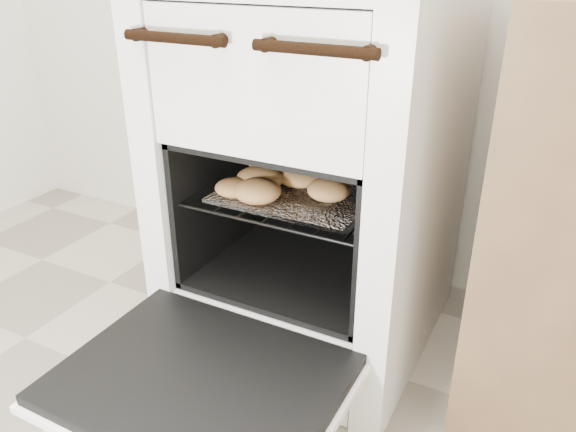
# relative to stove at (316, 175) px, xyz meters

# --- Properties ---
(stove) EXTENTS (0.65, 0.73, 1.00)m
(stove) POSITION_rel_stove_xyz_m (0.00, 0.00, 0.00)
(stove) COLOR white
(stove) RESTS_ON ground
(oven_door) EXTENTS (0.59, 0.46, 0.04)m
(oven_door) POSITION_rel_stove_xyz_m (0.00, -0.55, -0.27)
(oven_door) COLOR black
(oven_door) RESTS_ON stove
(oven_rack) EXTENTS (0.48, 0.46, 0.01)m
(oven_rack) POSITION_rel_stove_xyz_m (-0.00, -0.07, -0.02)
(oven_rack) COLOR black
(oven_rack) RESTS_ON stove
(foil_sheet) EXTENTS (0.37, 0.33, 0.01)m
(foil_sheet) POSITION_rel_stove_xyz_m (-0.00, -0.09, -0.01)
(foil_sheet) COLOR silver
(foil_sheet) RESTS_ON oven_rack
(baked_rolls) EXTENTS (0.38, 0.36, 0.05)m
(baked_rolls) POSITION_rel_stove_xyz_m (-0.05, -0.10, 0.02)
(baked_rolls) COLOR tan
(baked_rolls) RESTS_ON foil_sheet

